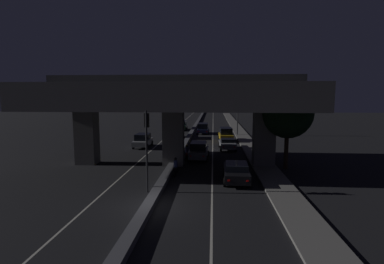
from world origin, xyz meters
The scene contains 20 objects.
ground_plane centered at (0.00, 0.00, 0.00)m, with size 200.00×200.00×0.00m, color black.
lane_line_left_inner centered at (-3.67, 35.00, 0.00)m, with size 0.12×126.00×0.00m, color beige.
lane_line_right_inner centered at (3.67, 35.00, 0.00)m, with size 0.12×126.00×0.00m, color beige.
median_divider centered at (0.00, 35.00, 0.19)m, with size 0.66×126.00×0.39m, color #4C4C51.
sidewalk_right centered at (8.41, 28.00, 0.08)m, with size 2.19×126.00×0.16m, color slate.
elevated_overpass centered at (0.00, 10.73, 6.21)m, with size 23.92×13.01×8.43m.
traffic_light_left_of_median centered at (-0.73, 2.73, 3.79)m, with size 0.30×0.49×5.58m.
street_lamp centered at (7.30, 32.22, 5.18)m, with size 2.73×0.32×8.77m.
car_black_lead centered at (5.50, 5.60, 0.77)m, with size 2.07×4.51×1.47m.
car_grey_second centered at (2.24, 13.55, 0.90)m, with size 2.07×4.20×1.76m.
car_silver_third centered at (5.45, 19.31, 0.71)m, with size 2.11×4.35×1.34m.
car_taxi_yellow_fourth centered at (5.53, 25.70, 1.02)m, with size 2.15×4.27×1.97m.
car_dark_blue_fifth centered at (1.97, 34.20, 0.94)m, with size 2.03×4.08×1.78m.
car_silver_lead_oncoming centered at (-5.18, 20.08, 0.89)m, with size 1.97×4.23×1.72m.
car_black_second_oncoming centered at (-1.91, 28.36, 0.99)m, with size 1.97×4.77×1.86m.
car_dark_green_third_oncoming centered at (-2.21, 39.14, 0.93)m, with size 2.00×4.78×1.80m.
motorcycle_black_filtering_near centered at (0.65, 7.08, 0.63)m, with size 0.32×1.89×1.49m.
motorcycle_red_filtering_mid centered at (1.02, 13.54, 0.62)m, with size 0.34×1.79×1.45m.
pedestrian_on_sidewalk centered at (8.70, 12.48, 0.94)m, with size 0.38×0.38×1.58m.
roadside_tree_kerbside_near centered at (10.25, 9.99, 4.98)m, with size 4.45×4.45×7.22m.
Camera 1 is at (3.71, -16.87, 6.57)m, focal length 28.00 mm.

